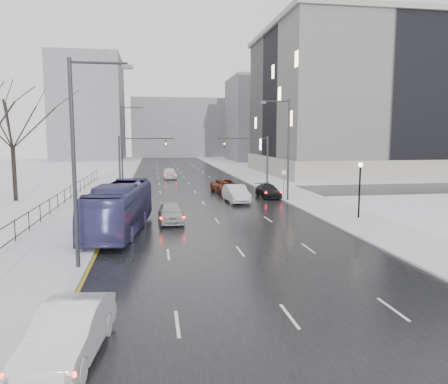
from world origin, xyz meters
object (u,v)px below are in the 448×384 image
streetlight_l_near (78,154)px  no_uturn_sign (284,175)px  lamppost_r_mid (360,182)px  tree_park_e (16,202)px  bus (120,208)px  sedan_right_near (236,193)px  sedan_center_far (170,173)px  streetlight_l_far (124,143)px  mast_signal_left (129,158)px  streetlight_r_mid (286,145)px  sedan_center_near (171,212)px  sedan_right_far (268,191)px  sedan_left_near (69,332)px  mast_signal_right (258,157)px  sedan_right_cross (226,186)px

streetlight_l_near → no_uturn_sign: streetlight_l_near is taller
lamppost_r_mid → tree_park_e: bearing=154.4°
streetlight_l_near → bus: bearing=82.0°
sedan_right_near → sedan_center_far: 25.95m
streetlight_l_far → mast_signal_left: 4.36m
streetlight_r_mid → sedan_center_near: bearing=-142.3°
tree_park_e → sedan_center_near: bearing=-41.5°
tree_park_e → streetlight_l_near: 26.61m
sedan_center_near → sedan_right_far: bearing=47.4°
mast_signal_left → sedan_right_near: size_ratio=1.25×
streetlight_l_far → sedan_left_near: 41.15m
streetlight_l_far → mast_signal_right: 16.07m
streetlight_l_far → sedan_center_near: streetlight_l_far is taller
sedan_right_far → sedan_center_far: 24.43m
lamppost_r_mid → sedan_right_far: size_ratio=0.91×
sedan_center_far → bus: bearing=-98.3°
no_uturn_sign → sedan_right_near: (-6.00, -3.86, -1.41)m
mast_signal_right → bus: bearing=-126.0°
streetlight_l_near → lamppost_r_mid: size_ratio=2.34×
mast_signal_right → sedan_right_cross: size_ratio=1.16×
sedan_left_near → sedan_center_far: bearing=92.5°
streetlight_r_mid → no_uturn_sign: bearing=75.5°
mast_signal_right → sedan_right_near: size_ratio=1.25×
bus → sedan_right_cross: (10.44, 19.22, -0.85)m
streetlight_l_near → sedan_center_far: streetlight_l_near is taller
streetlight_l_near → sedan_left_near: bearing=-83.8°
sedan_right_cross → tree_park_e: bearing=-177.5°
mast_signal_left → sedan_center_near: bearing=-77.3°
streetlight_r_mid → bus: streetlight_r_mid is taller
streetlight_r_mid → sedan_right_cross: streetlight_r_mid is taller
lamppost_r_mid → sedan_left_near: bearing=-134.0°
streetlight_r_mid → sedan_right_near: 6.85m
bus → sedan_right_near: 15.67m
sedan_right_far → sedan_center_far: bearing=111.0°
sedan_right_near → sedan_right_far: 4.92m
streetlight_l_far → no_uturn_sign: bearing=-24.7°
sedan_right_near → sedan_right_far: (4.00, 2.86, -0.17)m
sedan_left_near → sedan_right_near: size_ratio=0.92×
streetlight_l_far → sedan_right_near: (11.37, -11.86, -4.72)m
sedan_right_cross → sedan_right_far: (3.76, -4.49, -0.10)m
bus → sedan_right_cross: size_ratio=2.09×
sedan_left_near → sedan_right_far: sedan_left_near is taller
tree_park_e → sedan_center_far: (15.88, 21.49, 0.88)m
mast_signal_left → sedan_right_far: size_ratio=1.39×
sedan_center_near → sedan_center_far: 34.51m
mast_signal_left → sedan_right_near: bearing=-36.7°
sedan_center_near → sedan_center_far: (1.18, 34.49, 0.06)m
streetlight_l_near → sedan_left_near: (0.97, -8.86, -4.79)m
sedan_left_near → sedan_right_cross: sedan_left_near is taller
streetlight_l_near → streetlight_l_far: same height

